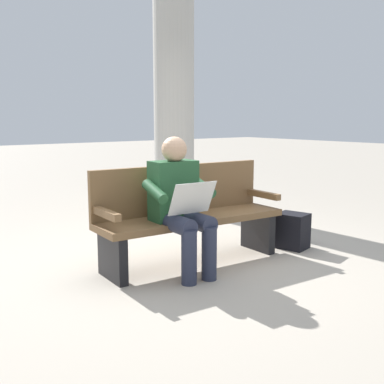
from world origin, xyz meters
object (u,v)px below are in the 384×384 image
Objects in this scene: bench_near at (188,213)px; person_seated at (180,202)px; support_pillar at (174,105)px; backpack at (293,231)px.

bench_near is 0.37m from person_seated.
person_seated is (0.25, 0.22, 0.17)m from bench_near.
bench_near is at bearing 57.22° from support_pillar.
person_seated is 3.44m from support_pillar.
support_pillar reaches higher than person_seated.
bench_near is at bearing -14.18° from backpack.
support_pillar reaches higher than backpack.
backpack is (-1.14, 0.29, -0.28)m from bench_near.
backpack is at bearing 169.24° from bench_near.
backpack is 0.12× the size of support_pillar.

